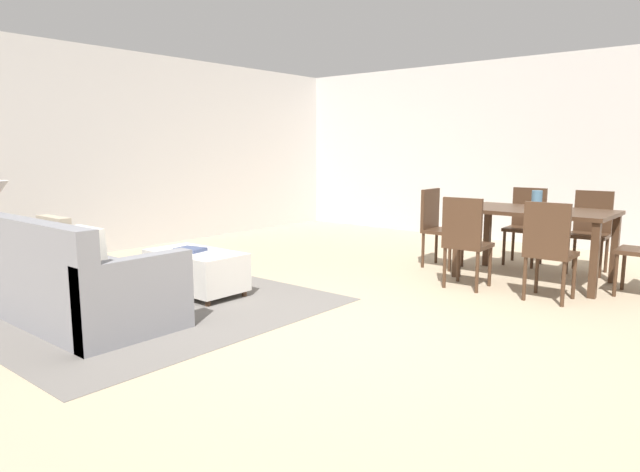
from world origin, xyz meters
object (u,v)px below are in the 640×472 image
at_px(side_table, 0,245).
at_px(dining_table, 536,218).
at_px(dining_chair_far_left, 526,221).
at_px(vase_centerpiece, 537,200).
at_px(dining_chair_head_west, 437,223).
at_px(dining_chair_far_right, 590,227).
at_px(dining_chair_near_left, 465,237).
at_px(book_on_ottoman, 190,250).
at_px(ottoman_table, 196,270).
at_px(dining_chair_near_right, 549,246).
at_px(couch, 62,281).

relative_size(side_table, dining_table, 0.37).
bearing_deg(dining_chair_far_left, vase_centerpiece, -64.82).
distance_m(dining_chair_far_left, dining_chair_head_west, 1.13).
bearing_deg(dining_chair_far_right, dining_chair_near_left, -114.52).
bearing_deg(book_on_ottoman, vase_centerpiece, 48.43).
xyz_separation_m(side_table, dining_chair_near_left, (3.61, 2.94, 0.08)).
height_order(ottoman_table, side_table, side_table).
bearing_deg(side_table, dining_table, 43.22).
bearing_deg(ottoman_table, dining_table, 49.25).
bearing_deg(side_table, dining_chair_head_west, 52.44).
distance_m(dining_table, vase_centerpiece, 0.20).
bearing_deg(ottoman_table, dining_chair_near_right, 34.85).
xyz_separation_m(dining_table, dining_chair_far_left, (-0.39, 0.81, -0.14)).
xyz_separation_m(dining_chair_head_west, vase_centerpiece, (1.15, -0.01, 0.34)).
bearing_deg(dining_table, dining_chair_far_left, 115.57).
xyz_separation_m(ottoman_table, dining_chair_head_west, (1.16, 2.64, 0.28)).
distance_m(side_table, vase_centerpiece, 5.51).
distance_m(dining_chair_near_left, dining_chair_head_west, 1.09).
distance_m(dining_chair_near_left, book_on_ottoman, 2.70).
xyz_separation_m(dining_chair_far_left, vase_centerpiece, (0.40, -0.85, 0.34)).
distance_m(ottoman_table, dining_table, 3.55).
bearing_deg(book_on_ottoman, dining_chair_far_left, 60.87).
relative_size(side_table, dining_chair_near_right, 0.60).
bearing_deg(dining_chair_far_left, ottoman_table, -118.74).
bearing_deg(dining_chair_near_right, couch, -134.48).
distance_m(couch, vase_centerpiece, 4.64).
bearing_deg(dining_chair_near_left, dining_chair_head_west, 132.77).
height_order(dining_chair_near_left, dining_chair_head_west, same).
relative_size(ottoman_table, dining_table, 0.65).
bearing_deg(dining_chair_far_right, dining_table, -113.32).
height_order(dining_chair_near_right, vase_centerpiece, vase_centerpiece).
distance_m(couch, dining_chair_near_left, 3.73).
bearing_deg(dining_chair_far_right, side_table, -133.64).
bearing_deg(dining_chair_near_right, dining_chair_near_left, -177.33).
xyz_separation_m(dining_table, dining_chair_near_right, (0.40, -0.79, -0.14)).
relative_size(ottoman_table, side_table, 1.79).
xyz_separation_m(dining_chair_far_right, book_on_ottoman, (-2.69, -3.49, -0.09)).
relative_size(dining_chair_far_right, vase_centerpiece, 4.61).
xyz_separation_m(dining_chair_near_right, book_on_ottoman, (-2.74, -1.90, -0.09)).
relative_size(side_table, dining_chair_far_right, 0.60).
relative_size(dining_chair_near_right, dining_chair_head_west, 1.00).
relative_size(side_table, vase_centerpiece, 2.76).
bearing_deg(dining_chair_far_left, book_on_ottoman, -119.13).
height_order(dining_chair_far_right, book_on_ottoman, dining_chair_far_right).
height_order(vase_centerpiece, book_on_ottoman, vase_centerpiece).
bearing_deg(dining_chair_far_right, dining_chair_far_left, 178.62).
bearing_deg(couch, book_on_ottoman, 77.82).
relative_size(dining_chair_far_left, book_on_ottoman, 3.54).
distance_m(dining_table, dining_chair_far_right, 0.88).
distance_m(couch, dining_chair_far_right, 5.49).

